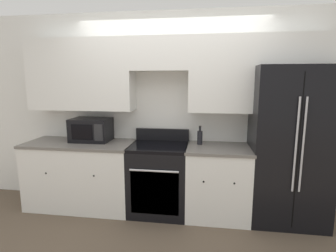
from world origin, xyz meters
TOP-DOWN VIEW (x-y plane):
  - ground_plane at (0.00, 0.00)m, footprint 12.00×12.00m
  - wall_back at (0.01, 0.57)m, footprint 8.00×0.39m
  - lower_cabinets_left at (-1.19, 0.31)m, footprint 1.43×0.64m
  - lower_cabinets_right at (0.63, 0.31)m, footprint 0.79×0.64m
  - oven_range at (-0.12, 0.31)m, footprint 0.73×0.65m
  - refrigerator at (1.45, 0.36)m, footprint 0.88×0.75m
  - microwave at (-1.07, 0.42)m, footprint 0.51×0.36m
  - bottle at (0.40, 0.43)m, footprint 0.07×0.07m

SIDE VIEW (x-z plane):
  - ground_plane at x=0.00m, z-range 0.00..0.00m
  - lower_cabinets_left at x=-1.19m, z-range 0.00..0.90m
  - lower_cabinets_right at x=0.63m, z-range 0.00..0.90m
  - oven_range at x=-0.12m, z-range -0.07..0.98m
  - refrigerator at x=1.45m, z-range 0.00..1.87m
  - bottle at x=0.40m, z-range 0.87..1.11m
  - microwave at x=-1.07m, z-range 0.90..1.21m
  - wall_back at x=0.01m, z-range 0.23..2.83m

